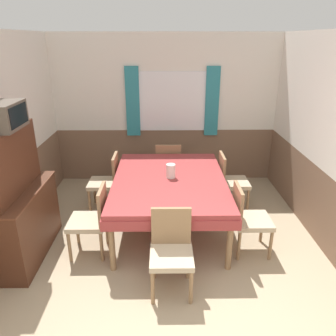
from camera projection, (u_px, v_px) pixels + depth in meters
wall_back at (166, 110)px, 5.81m from camera, size 4.31×0.10×2.60m
wall_left at (2, 145)px, 3.93m from camera, size 0.05×4.36×2.60m
wall_right at (329, 144)px, 3.98m from camera, size 0.05×4.36×2.60m
dining_table at (169, 185)px, 4.42m from camera, size 1.52×2.03×0.75m
chair_head_near at (171, 248)px, 3.38m from camera, size 0.44×0.44×0.88m
chair_left_far at (107, 180)px, 5.00m from camera, size 0.44×0.44×0.88m
chair_right_far at (230, 179)px, 5.03m from camera, size 0.44×0.44×0.88m
chair_right_near at (247, 217)px, 3.97m from camera, size 0.44×0.44×0.88m
chair_left_near at (92, 218)px, 3.95m from camera, size 0.44×0.44×0.88m
chair_head_window at (168, 165)px, 5.60m from camera, size 0.44×0.44×0.88m
sideboard at (20, 206)px, 3.84m from camera, size 0.46×1.25×1.58m
tv at (6, 116)px, 3.49m from camera, size 0.29×0.52×0.29m
vase at (171, 171)px, 4.38m from camera, size 0.12×0.12×0.19m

